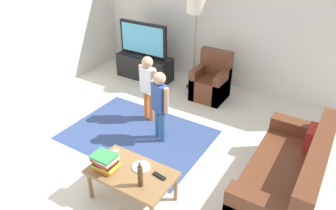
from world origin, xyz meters
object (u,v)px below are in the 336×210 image
object	(u,v)px
armchair	(211,83)
floor_lamp	(196,10)
tv_stand	(145,67)
child_near_tv	(148,83)
tv	(143,40)
coffee_table	(132,175)
tv_remote	(159,176)
soda_can	(117,154)
couch	(290,178)
child_center	(160,101)
bottle	(140,176)
book_stack	(105,162)
plate	(141,167)

from	to	relation	value
armchair	floor_lamp	world-z (taller)	floor_lamp
tv_stand	child_near_tv	size ratio (longest dim) A/B	1.06
tv	coffee_table	xyz separation A→B (m)	(1.89, -2.87, -0.48)
tv_remote	soda_can	xyz separation A→B (m)	(-0.62, 0.00, 0.05)
couch	child_center	bearing A→B (deg)	174.87
floor_lamp	child_near_tv	size ratio (longest dim) A/B	1.58
bottle	soda_can	distance (m)	0.57
couch	floor_lamp	world-z (taller)	floor_lamp
tv_stand	coffee_table	size ratio (longest dim) A/B	1.20
book_stack	coffee_table	bearing A→B (deg)	22.39
bottle	couch	bearing A→B (deg)	39.92
coffee_table	book_stack	world-z (taller)	book_stack
floor_lamp	child_center	size ratio (longest dim) A/B	1.58
child_center	tv_remote	size ratio (longest dim) A/B	6.64
armchair	plate	world-z (taller)	armchair
tv	bottle	distance (m)	3.67
child_near_tv	bottle	world-z (taller)	child_near_tv
couch	plate	size ratio (longest dim) A/B	8.18
tv	tv_stand	bearing A→B (deg)	90.00
tv	floor_lamp	xyz separation A→B (m)	(1.09, 0.17, 0.70)
armchair	couch	bearing A→B (deg)	-44.21
child_center	bottle	size ratio (longest dim) A/B	3.54
tv_stand	child_near_tv	distance (m)	1.71
child_near_tv	soda_can	bearing A→B (deg)	-69.05
couch	armchair	bearing A→B (deg)	135.79
floor_lamp	coffee_table	world-z (taller)	floor_lamp
book_stack	soda_can	bearing A→B (deg)	94.25
tv_stand	plate	world-z (taller)	tv_stand
floor_lamp	couch	bearing A→B (deg)	-40.61
couch	tv_remote	distance (m)	1.56
child_center	bottle	xyz separation A→B (m)	(0.60, -1.31, -0.12)
child_near_tv	coffee_table	distance (m)	1.84
coffee_table	plate	xyz separation A→B (m)	(0.05, 0.12, 0.06)
floor_lamp	plate	size ratio (longest dim) A/B	8.09
child_center	coffee_table	size ratio (longest dim) A/B	1.13
plate	child_near_tv	bearing A→B (deg)	122.08
tv_remote	plate	size ratio (longest dim) A/B	0.77
coffee_table	plate	size ratio (longest dim) A/B	4.55
tv_stand	couch	size ratio (longest dim) A/B	0.67
child_near_tv	child_center	xyz separation A→B (m)	(0.49, -0.40, 0.00)
coffee_table	book_stack	xyz separation A→B (m)	(-0.28, -0.12, 0.15)
child_near_tv	floor_lamp	bearing A→B (deg)	86.92
couch	soda_can	size ratio (longest dim) A/B	15.00
tv	plate	size ratio (longest dim) A/B	5.00
coffee_table	plate	distance (m)	0.14
couch	book_stack	world-z (taller)	couch
child_near_tv	coffee_table	xyz separation A→B (m)	(0.87, -1.59, -0.31)
tv	armchair	size ratio (longest dim) A/B	1.22
coffee_table	tv_remote	xyz separation A→B (m)	(0.32, 0.10, 0.06)
armchair	plate	distance (m)	2.76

